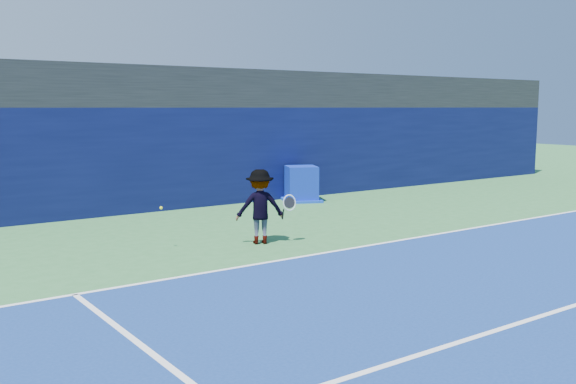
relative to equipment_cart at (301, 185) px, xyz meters
name	(u,v)px	position (x,y,z in m)	size (l,w,h in m)	color
ground	(428,287)	(-4.23, -9.30, -0.52)	(80.00, 80.00, 0.00)	#316E38
baseline	(319,254)	(-4.23, -6.30, -0.51)	(24.00, 0.10, 0.01)	white
service_line	(534,318)	(-4.23, -11.30, -0.51)	(24.00, 0.10, 0.01)	white
stadium_band	(148,88)	(-4.23, 2.20, 3.08)	(36.00, 3.00, 1.20)	black
back_wall_assembly	(163,158)	(-4.23, 1.20, 0.98)	(36.00, 1.03, 3.00)	#0B0F3E
equipment_cart	(301,185)	(0.00, 0.00, 0.00)	(1.56, 1.56, 1.13)	#0B22A4
tennis_player	(260,207)	(-4.62, -4.68, 0.31)	(1.36, 1.01, 1.66)	white
tennis_ball	(161,208)	(-6.66, -3.98, 0.38)	(0.06, 0.06, 0.06)	#F5F81B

